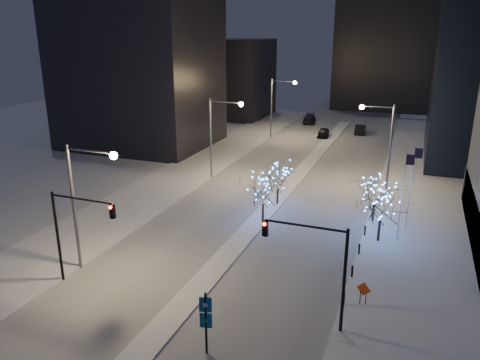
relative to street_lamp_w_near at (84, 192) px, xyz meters
The scene contains 25 objects.
ground 11.23m from the street_lamp_w_near, 12.61° to the right, with size 160.00×160.00×0.00m, color silver.
road 34.80m from the street_lamp_w_near, 74.85° to the left, with size 20.00×130.00×0.02m, color silver.
median 30.09m from the street_lamp_w_near, 72.30° to the left, with size 2.00×80.00×0.15m, color white.
east_sidewalk 30.63m from the street_lamp_w_near, 36.94° to the left, with size 10.00×90.00×0.15m, color white.
west_sidewalk 19.77m from the street_lamp_w_near, 105.71° to the left, with size 8.00×90.00×0.15m, color white.
filler_west_near 42.87m from the street_lamp_w_near, 116.64° to the left, with size 22.00×18.00×24.00m, color black.
filler_west_far 70.12m from the street_lamp_w_near, 104.09° to the left, with size 18.00×16.00×16.00m, color black.
horizon_block 92.38m from the street_lamp_w_near, 80.58° to the left, with size 24.00×14.00×42.00m, color black.
street_lamp_w_near is the anchor object (origin of this frame).
street_lamp_w_mid 25.00m from the street_lamp_w_near, 90.00° to the left, with size 4.40×0.56×10.00m.
street_lamp_w_far 50.00m from the street_lamp_w_near, 90.00° to the left, with size 4.40×0.56×10.00m.
street_lamp_east 33.85m from the street_lamp_w_near, 55.81° to the left, with size 3.90×0.56×10.00m.
traffic_signal_west 2.70m from the street_lamp_w_near, 76.04° to the right, with size 5.26×0.43×7.00m.
traffic_signal_east 17.99m from the street_lamp_w_near, ahead, with size 5.26×0.43×7.00m.
flagpoles 27.07m from the street_lamp_w_near, 34.36° to the left, with size 1.35×2.60×8.00m.
bollards 21.57m from the street_lamp_w_near, 22.69° to the left, with size 0.16×12.16×0.90m.
car_near 54.27m from the street_lamp_w_near, 82.08° to the left, with size 1.86×4.61×1.57m, color black.
car_mid 60.65m from the street_lamp_w_near, 77.50° to the left, with size 1.73×4.97×1.64m, color black.
car_far 65.53m from the street_lamp_w_near, 88.03° to the left, with size 2.32×5.70×1.66m, color black.
holiday_tree_median_near 17.11m from the street_lamp_w_near, 55.84° to the left, with size 4.17×4.17×4.82m.
holiday_tree_median_far 21.37m from the street_lamp_w_near, 63.43° to the left, with size 3.86×3.86×4.49m.
holiday_tree_plaza_near 24.49m from the street_lamp_w_near, 33.07° to the left, with size 4.94×4.94×5.21m.
holiday_tree_plaza_far 26.57m from the street_lamp_w_near, 42.48° to the left, with size 4.32×4.32×4.57m.
wayfinding_sign 14.36m from the street_lamp_w_near, 24.64° to the right, with size 0.71×0.25×4.00m.
construction_sign 21.18m from the street_lamp_w_near, ahead, with size 0.98×0.36×1.68m.
Camera 1 is at (13.52, -24.28, 17.93)m, focal length 35.00 mm.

